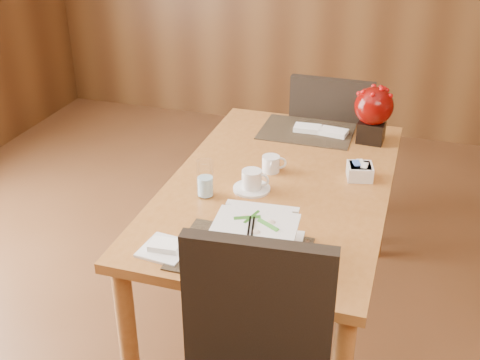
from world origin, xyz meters
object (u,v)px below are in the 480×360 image
(creamer_jug, at_px, (271,164))
(berry_decor, at_px, (373,111))
(bread_plate, at_px, (165,249))
(far_chair, at_px, (331,146))
(coffee_cup, at_px, (252,182))
(soup_setting, at_px, (255,239))
(sugar_caddy, at_px, (360,172))
(water_glass, at_px, (205,179))
(dining_table, at_px, (279,202))

(creamer_jug, relative_size, berry_decor, 0.37)
(bread_plate, bearing_deg, far_chair, 77.08)
(coffee_cup, distance_m, creamer_jug, 0.19)
(soup_setting, bearing_deg, creamer_jug, 95.53)
(creamer_jug, bearing_deg, sugar_caddy, -13.06)
(coffee_cup, height_order, water_glass, water_glass)
(coffee_cup, relative_size, creamer_jug, 1.56)
(dining_table, relative_size, coffee_cup, 9.80)
(berry_decor, relative_size, far_chair, 0.28)
(dining_table, bearing_deg, soup_setting, -85.05)
(sugar_caddy, xyz_separation_m, bread_plate, (-0.57, -0.74, -0.03))
(water_glass, relative_size, far_chair, 0.16)
(creamer_jug, bearing_deg, berry_decor, 29.60)
(berry_decor, distance_m, bread_plate, 1.28)
(sugar_caddy, bearing_deg, far_chair, 107.33)
(far_chair, bearing_deg, creamer_jug, 80.39)
(berry_decor, bearing_deg, far_chair, 124.37)
(berry_decor, height_order, bread_plate, berry_decor)
(sugar_caddy, bearing_deg, coffee_cup, -150.10)
(creamer_jug, distance_m, far_chair, 0.84)
(creamer_jug, xyz_separation_m, sugar_caddy, (0.37, 0.05, -0.00))
(soup_setting, height_order, water_glass, water_glass)
(coffee_cup, relative_size, far_chair, 0.16)
(water_glass, relative_size, sugar_caddy, 1.51)
(creamer_jug, relative_size, far_chair, 0.10)
(soup_setting, distance_m, bread_plate, 0.32)
(dining_table, xyz_separation_m, coffee_cup, (-0.09, -0.10, 0.13))
(dining_table, distance_m, water_glass, 0.37)
(sugar_caddy, distance_m, far_chair, 0.81)
(water_glass, bearing_deg, coffee_cup, 32.94)
(bread_plate, distance_m, far_chair, 1.53)
(water_glass, distance_m, far_chair, 1.16)
(berry_decor, bearing_deg, creamer_jug, -129.65)
(water_glass, bearing_deg, creamer_jug, 56.10)
(sugar_caddy, height_order, far_chair, far_chair)
(water_glass, height_order, berry_decor, berry_decor)
(soup_setting, relative_size, creamer_jug, 3.31)
(water_glass, bearing_deg, far_chair, 72.56)
(far_chair, bearing_deg, water_glass, 73.34)
(far_chair, bearing_deg, dining_table, 85.33)
(berry_decor, relative_size, bread_plate, 1.72)
(sugar_caddy, bearing_deg, soup_setting, -111.78)
(coffee_cup, xyz_separation_m, bread_plate, (-0.16, -0.51, -0.03))
(bread_plate, bearing_deg, sugar_caddy, 52.43)
(berry_decor, bearing_deg, water_glass, -127.52)
(coffee_cup, bearing_deg, far_chair, 79.71)
(dining_table, bearing_deg, water_glass, -141.15)
(soup_setting, distance_m, water_glass, 0.45)
(dining_table, bearing_deg, bread_plate, -112.87)
(berry_decor, bearing_deg, coffee_cup, -122.61)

